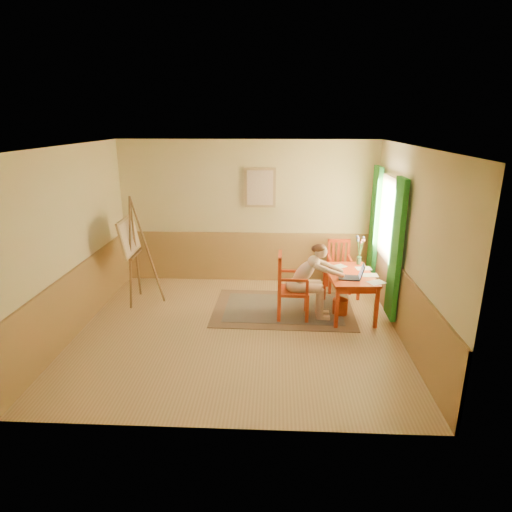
# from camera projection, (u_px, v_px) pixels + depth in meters

# --- Properties ---
(room) EXTENTS (5.04, 4.54, 2.84)m
(room) POSITION_uv_depth(u_px,v_px,m) (237.00, 244.00, 6.32)
(room) COLOR tan
(room) RESTS_ON ground
(wainscot) EXTENTS (5.00, 4.50, 1.00)m
(wainscot) POSITION_uv_depth(u_px,v_px,m) (242.00, 282.00, 7.35)
(wainscot) COLOR olive
(wainscot) RESTS_ON room
(window) EXTENTS (0.12, 2.01, 2.20)m
(window) POSITION_uv_depth(u_px,v_px,m) (386.00, 231.00, 7.27)
(window) COLOR white
(window) RESTS_ON room
(wall_portrait) EXTENTS (0.60, 0.05, 0.76)m
(wall_portrait) POSITION_uv_depth(u_px,v_px,m) (260.00, 188.00, 8.26)
(wall_portrait) COLOR tan
(wall_portrait) RESTS_ON room
(rug) EXTENTS (2.43, 1.65, 0.02)m
(rug) POSITION_uv_depth(u_px,v_px,m) (283.00, 309.00, 7.49)
(rug) COLOR #8C7251
(rug) RESTS_ON room
(table) EXTENTS (0.80, 1.25, 0.72)m
(table) POSITION_uv_depth(u_px,v_px,m) (350.00, 278.00, 7.16)
(table) COLOR red
(table) RESTS_ON room
(chair_left) EXTENTS (0.52, 0.50, 1.10)m
(chair_left) POSITION_uv_depth(u_px,v_px,m) (290.00, 286.00, 7.04)
(chair_left) COLOR red
(chair_left) RESTS_ON room
(chair_back) EXTENTS (0.43, 0.45, 0.97)m
(chair_back) POSITION_uv_depth(u_px,v_px,m) (339.00, 266.00, 8.22)
(chair_back) COLOR red
(chair_back) RESTS_ON room
(figure) EXTENTS (0.94, 0.41, 1.28)m
(figure) POSITION_uv_depth(u_px,v_px,m) (309.00, 278.00, 6.98)
(figure) COLOR beige
(figure) RESTS_ON room
(laptop) EXTENTS (0.42, 0.27, 0.24)m
(laptop) POSITION_uv_depth(u_px,v_px,m) (353.00, 276.00, 6.88)
(laptop) COLOR #1E2338
(laptop) RESTS_ON table
(papers) EXTENTS (0.81, 1.03, 0.00)m
(papers) POSITION_uv_depth(u_px,v_px,m) (362.00, 273.00, 7.14)
(papers) COLOR white
(papers) RESTS_ON table
(vase) EXTENTS (0.18, 0.25, 0.51)m
(vase) POSITION_uv_depth(u_px,v_px,m) (359.00, 251.00, 7.52)
(vase) COLOR #3F724C
(vase) RESTS_ON table
(wastebasket) EXTENTS (0.27, 0.27, 0.27)m
(wastebasket) POSITION_uv_depth(u_px,v_px,m) (340.00, 307.00, 7.26)
(wastebasket) COLOR #9D3714
(wastebasket) RESTS_ON room
(easel) EXTENTS (0.65, 0.85, 1.93)m
(easel) POSITION_uv_depth(u_px,v_px,m) (131.00, 240.00, 7.49)
(easel) COLOR brown
(easel) RESTS_ON room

